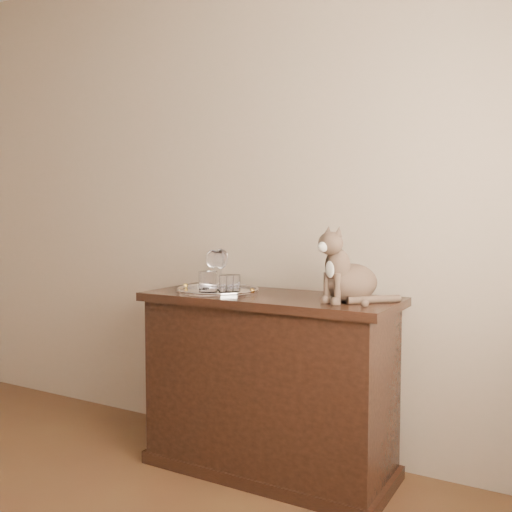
{
  "coord_description": "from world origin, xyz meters",
  "views": [
    {
      "loc": [
        1.86,
        -0.4,
        1.22
      ],
      "look_at": [
        0.52,
        1.95,
        1.03
      ],
      "focal_mm": 40.0,
      "sensor_mm": 36.0,
      "label": 1
    }
  ],
  "objects_px": {
    "wine_glass_d": "(221,270)",
    "cat": "(351,264)",
    "tray": "(218,291)",
    "tumbler_c": "(233,283)",
    "tumbler_a": "(226,284)",
    "sideboard": "(269,384)",
    "wine_glass_a": "(213,269)",
    "tumbler_b": "(208,282)",
    "wine_glass_b": "(221,268)"
  },
  "relations": [
    {
      "from": "sideboard",
      "to": "wine_glass_b",
      "type": "relative_size",
      "value": 6.08
    },
    {
      "from": "tray",
      "to": "wine_glass_a",
      "type": "relative_size",
      "value": 2.07
    },
    {
      "from": "wine_glass_b",
      "to": "wine_glass_d",
      "type": "relative_size",
      "value": 1.01
    },
    {
      "from": "tray",
      "to": "cat",
      "type": "relative_size",
      "value": 1.22
    },
    {
      "from": "tumbler_a",
      "to": "tumbler_c",
      "type": "relative_size",
      "value": 1.01
    },
    {
      "from": "tumbler_b",
      "to": "wine_glass_a",
      "type": "bearing_deg",
      "value": 115.68
    },
    {
      "from": "tumbler_a",
      "to": "tumbler_b",
      "type": "bearing_deg",
      "value": -154.19
    },
    {
      "from": "sideboard",
      "to": "tumbler_a",
      "type": "height_order",
      "value": "tumbler_a"
    },
    {
      "from": "tray",
      "to": "tumbler_b",
      "type": "distance_m",
      "value": 0.1
    },
    {
      "from": "sideboard",
      "to": "tumbler_b",
      "type": "height_order",
      "value": "tumbler_b"
    },
    {
      "from": "wine_glass_a",
      "to": "tumbler_a",
      "type": "bearing_deg",
      "value": -36.32
    },
    {
      "from": "wine_glass_a",
      "to": "tumbler_b",
      "type": "bearing_deg",
      "value": -64.32
    },
    {
      "from": "wine_glass_a",
      "to": "sideboard",
      "type": "bearing_deg",
      "value": -6.06
    },
    {
      "from": "sideboard",
      "to": "tray",
      "type": "bearing_deg",
      "value": -173.7
    },
    {
      "from": "tumbler_b",
      "to": "cat",
      "type": "relative_size",
      "value": 0.3
    },
    {
      "from": "tumbler_b",
      "to": "wine_glass_b",
      "type": "bearing_deg",
      "value": 102.3
    },
    {
      "from": "wine_glass_a",
      "to": "wine_glass_b",
      "type": "height_order",
      "value": "wine_glass_b"
    },
    {
      "from": "tumbler_c",
      "to": "cat",
      "type": "distance_m",
      "value": 0.6
    },
    {
      "from": "tray",
      "to": "tumbler_c",
      "type": "xyz_separation_m",
      "value": [
        0.09,
        0.0,
        0.04
      ]
    },
    {
      "from": "tray",
      "to": "sideboard",
      "type": "bearing_deg",
      "value": 6.3
    },
    {
      "from": "wine_glass_a",
      "to": "tumbler_a",
      "type": "xyz_separation_m",
      "value": [
        0.15,
        -0.11,
        -0.06
      ]
    },
    {
      "from": "sideboard",
      "to": "wine_glass_a",
      "type": "relative_size",
      "value": 6.22
    },
    {
      "from": "tray",
      "to": "tumbler_c",
      "type": "height_order",
      "value": "tumbler_c"
    },
    {
      "from": "sideboard",
      "to": "tumbler_a",
      "type": "relative_size",
      "value": 14.77
    },
    {
      "from": "wine_glass_b",
      "to": "tumbler_b",
      "type": "distance_m",
      "value": 0.18
    },
    {
      "from": "sideboard",
      "to": "wine_glass_b",
      "type": "xyz_separation_m",
      "value": [
        -0.31,
        0.06,
        0.53
      ]
    },
    {
      "from": "tray",
      "to": "wine_glass_a",
      "type": "bearing_deg",
      "value": 137.51
    },
    {
      "from": "sideboard",
      "to": "wine_glass_d",
      "type": "xyz_separation_m",
      "value": [
        -0.27,
        -0.0,
        0.53
      ]
    },
    {
      "from": "tray",
      "to": "tumbler_a",
      "type": "distance_m",
      "value": 0.1
    },
    {
      "from": "tumbler_a",
      "to": "tumbler_b",
      "type": "relative_size",
      "value": 0.81
    },
    {
      "from": "sideboard",
      "to": "tumbler_c",
      "type": "height_order",
      "value": "tumbler_c"
    },
    {
      "from": "tumbler_a",
      "to": "cat",
      "type": "relative_size",
      "value": 0.25
    },
    {
      "from": "tumbler_b",
      "to": "sideboard",
      "type": "bearing_deg",
      "value": 22.18
    },
    {
      "from": "sideboard",
      "to": "tumbler_c",
      "type": "bearing_deg",
      "value": -171.61
    },
    {
      "from": "wine_glass_d",
      "to": "tumbler_a",
      "type": "xyz_separation_m",
      "value": [
        0.08,
        -0.07,
        -0.06
      ]
    },
    {
      "from": "wine_glass_d",
      "to": "cat",
      "type": "xyz_separation_m",
      "value": [
        0.67,
        0.0,
        0.06
      ]
    },
    {
      "from": "wine_glass_a",
      "to": "tumbler_b",
      "type": "height_order",
      "value": "wine_glass_a"
    },
    {
      "from": "wine_glass_d",
      "to": "tumbler_a",
      "type": "distance_m",
      "value": 0.12
    },
    {
      "from": "wine_glass_b",
      "to": "wine_glass_a",
      "type": "bearing_deg",
      "value": -148.82
    },
    {
      "from": "tray",
      "to": "tumbler_c",
      "type": "relative_size",
      "value": 4.99
    },
    {
      "from": "wine_glass_b",
      "to": "tumbler_a",
      "type": "distance_m",
      "value": 0.18
    },
    {
      "from": "wine_glass_b",
      "to": "cat",
      "type": "height_order",
      "value": "cat"
    },
    {
      "from": "wine_glass_d",
      "to": "cat",
      "type": "relative_size",
      "value": 0.59
    },
    {
      "from": "wine_glass_d",
      "to": "tumbler_c",
      "type": "relative_size",
      "value": 2.44
    },
    {
      "from": "tray",
      "to": "cat",
      "type": "xyz_separation_m",
      "value": [
        0.67,
        0.03,
        0.16
      ]
    },
    {
      "from": "wine_glass_b",
      "to": "cat",
      "type": "relative_size",
      "value": 0.6
    },
    {
      "from": "wine_glass_b",
      "to": "tumbler_b",
      "type": "bearing_deg",
      "value": -77.7
    },
    {
      "from": "wine_glass_a",
      "to": "wine_glass_d",
      "type": "bearing_deg",
      "value": -27.92
    },
    {
      "from": "sideboard",
      "to": "cat",
      "type": "distance_m",
      "value": 0.71
    },
    {
      "from": "wine_glass_a",
      "to": "tumbler_c",
      "type": "xyz_separation_m",
      "value": [
        0.16,
        -0.06,
        -0.06
      ]
    }
  ]
}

